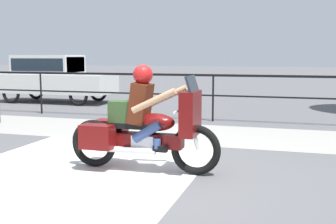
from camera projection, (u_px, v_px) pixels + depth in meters
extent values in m
plane|color=#565659|center=(142.00, 177.00, 5.91)|extent=(120.00, 120.00, 0.00)
cube|color=#99968E|center=(196.00, 134.00, 9.14)|extent=(44.00, 2.40, 0.01)
cube|color=silver|center=(68.00, 175.00, 6.02)|extent=(3.56, 6.00, 0.01)
cube|color=black|center=(213.00, 75.00, 10.77)|extent=(36.00, 0.04, 0.06)
cube|color=black|center=(213.00, 96.00, 10.84)|extent=(36.00, 0.03, 0.04)
cylinder|color=black|center=(41.00, 93.00, 12.31)|extent=(0.05, 0.05, 1.22)
cylinder|color=black|center=(213.00, 98.00, 10.85)|extent=(0.05, 0.05, 1.22)
torus|color=black|center=(196.00, 150.00, 5.98)|extent=(0.73, 0.11, 0.73)
torus|color=black|center=(94.00, 143.00, 6.43)|extent=(0.73, 0.11, 0.73)
cube|color=#5B0C0C|center=(143.00, 140.00, 6.19)|extent=(1.21, 0.22, 0.20)
cube|color=silver|center=(145.00, 143.00, 6.19)|extent=(0.34, 0.26, 0.26)
ellipsoid|color=#5B0C0C|center=(155.00, 122.00, 6.10)|extent=(0.59, 0.30, 0.26)
cube|color=black|center=(133.00, 125.00, 6.21)|extent=(0.70, 0.28, 0.08)
cube|color=#5B0C0C|center=(190.00, 113.00, 5.93)|extent=(0.20, 0.57, 0.63)
cube|color=#1E232B|center=(192.00, 84.00, 5.87)|extent=(0.10, 0.48, 0.24)
cylinder|color=silver|center=(181.00, 109.00, 5.96)|extent=(0.04, 0.70, 0.04)
cylinder|color=silver|center=(127.00, 150.00, 6.11)|extent=(0.88, 0.09, 0.09)
cube|color=#5B0C0C|center=(97.00, 137.00, 6.13)|extent=(0.48, 0.28, 0.35)
cube|color=#5B0C0C|center=(111.00, 131.00, 6.59)|extent=(0.48, 0.28, 0.35)
cylinder|color=silver|center=(194.00, 132.00, 5.95)|extent=(0.18, 0.06, 0.52)
cube|color=#4C1E0F|center=(141.00, 103.00, 6.13)|extent=(0.32, 0.36, 0.62)
sphere|color=tan|center=(143.00, 76.00, 6.07)|extent=(0.23, 0.23, 0.23)
sphere|color=#B21919|center=(143.00, 75.00, 6.06)|extent=(0.29, 0.29, 0.29)
cylinder|color=#33477A|center=(147.00, 132.00, 6.00)|extent=(0.44, 0.13, 0.34)
cylinder|color=#33477A|center=(157.00, 144.00, 5.98)|extent=(0.11, 0.11, 0.14)
cube|color=black|center=(160.00, 149.00, 5.97)|extent=(0.20, 0.10, 0.09)
cylinder|color=#33477A|center=(154.00, 128.00, 6.28)|extent=(0.44, 0.13, 0.34)
cylinder|color=#33477A|center=(163.00, 140.00, 6.26)|extent=(0.11, 0.11, 0.14)
cube|color=black|center=(166.00, 144.00, 6.26)|extent=(0.20, 0.10, 0.09)
cylinder|color=tan|center=(154.00, 101.00, 5.75)|extent=(0.65, 0.09, 0.37)
cylinder|color=tan|center=(166.00, 97.00, 6.32)|extent=(0.65, 0.09, 0.37)
cube|color=#2D4723|center=(122.00, 112.00, 6.23)|extent=(0.33, 0.27, 0.32)
cube|color=silver|center=(55.00, 83.00, 15.27)|extent=(4.32, 1.64, 0.68)
cube|color=silver|center=(48.00, 64.00, 15.26)|extent=(2.25, 1.44, 0.68)
cube|color=#19232D|center=(75.00, 65.00, 14.94)|extent=(0.04, 1.28, 0.54)
cube|color=#19232D|center=(48.00, 64.00, 15.26)|extent=(2.07, 1.47, 0.44)
torus|color=black|center=(78.00, 95.00, 14.22)|extent=(0.72, 0.11, 0.72)
torus|color=black|center=(98.00, 92.00, 15.65)|extent=(0.72, 0.11, 0.72)
torus|color=black|center=(11.00, 93.00, 14.99)|extent=(0.72, 0.11, 0.72)
torus|color=black|center=(36.00, 90.00, 16.41)|extent=(0.72, 0.11, 0.72)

